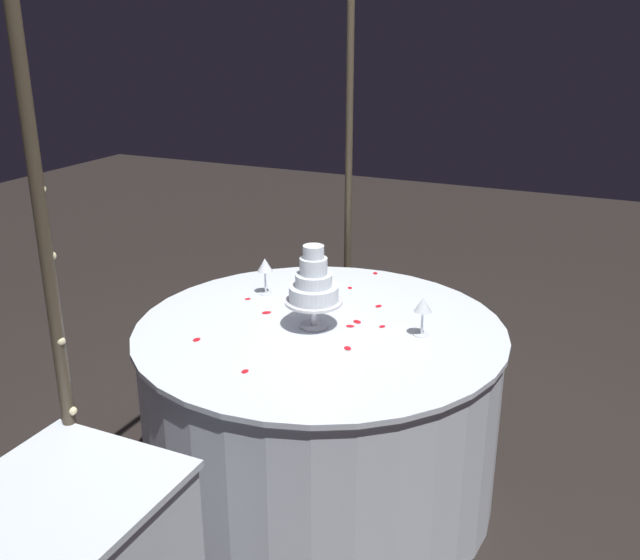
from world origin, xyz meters
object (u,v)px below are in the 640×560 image
at_px(decorative_arch, 245,125).
at_px(tiered_cake, 314,286).
at_px(cake_knife, 313,284).
at_px(wine_glass_1, 423,307).
at_px(wine_glass_0, 265,267).
at_px(wine_glass_2, 319,272).
at_px(main_table, 320,411).

bearing_deg(decorative_arch, tiered_cake, -92.68).
bearing_deg(cake_knife, wine_glass_1, -118.24).
distance_m(wine_glass_0, wine_glass_1, 0.75).
bearing_deg(tiered_cake, decorative_arch, 87.32).
bearing_deg(tiered_cake, cake_knife, 25.59).
bearing_deg(wine_glass_2, wine_glass_0, 106.01).
xyz_separation_m(decorative_arch, tiered_cake, (-0.01, -0.28, -0.58)).
bearing_deg(wine_glass_2, decorative_arch, 149.54).
xyz_separation_m(tiered_cake, cake_knife, (0.42, 0.20, -0.16)).
bearing_deg(cake_knife, tiered_cake, -154.41).
bearing_deg(main_table, wine_glass_2, 25.31).
xyz_separation_m(wine_glass_1, wine_glass_2, (0.20, 0.51, -0.00)).
distance_m(decorative_arch, wine_glass_2, 0.71).
distance_m(tiered_cake, wine_glass_1, 0.41).
bearing_deg(cake_knife, wine_glass_2, -144.42).
height_order(wine_glass_2, cake_knife, wine_glass_2).
distance_m(decorative_arch, main_table, 1.15).
height_order(decorative_arch, main_table, decorative_arch).
bearing_deg(wine_glass_2, main_table, -154.69).
bearing_deg(decorative_arch, wine_glass_2, -30.46).
relative_size(decorative_arch, wine_glass_1, 15.43).
height_order(wine_glass_1, wine_glass_2, wine_glass_2).
height_order(decorative_arch, wine_glass_2, decorative_arch).
bearing_deg(cake_knife, decorative_arch, 168.65).
xyz_separation_m(wine_glass_2, cake_knife, (0.12, 0.09, -0.11)).
relative_size(wine_glass_2, cake_knife, 0.64).
bearing_deg(main_table, decorative_arch, 89.76).
distance_m(main_table, wine_glass_2, 0.57).
bearing_deg(wine_glass_2, tiered_cake, -159.02).
xyz_separation_m(decorative_arch, wine_glass_1, (0.08, -0.68, -0.63)).
height_order(decorative_arch, cake_knife, decorative_arch).
height_order(decorative_arch, tiered_cake, decorative_arch).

